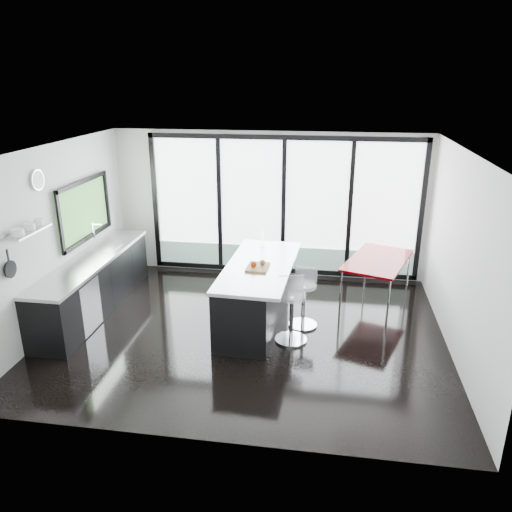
% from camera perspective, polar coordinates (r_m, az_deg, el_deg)
% --- Properties ---
extents(floor, '(6.00, 5.00, 0.00)m').
position_cam_1_polar(floor, '(7.85, -1.07, -8.62)').
color(floor, black).
rests_on(floor, ground).
extents(ceiling, '(6.00, 5.00, 0.00)m').
position_cam_1_polar(ceiling, '(6.96, -1.22, 12.07)').
color(ceiling, white).
rests_on(ceiling, wall_back).
extents(wall_back, '(6.00, 0.09, 2.80)m').
position_cam_1_polar(wall_back, '(9.63, 2.99, 4.97)').
color(wall_back, silver).
rests_on(wall_back, ground).
extents(wall_front, '(6.00, 0.00, 2.80)m').
position_cam_1_polar(wall_front, '(5.04, -6.07, -8.02)').
color(wall_front, silver).
rests_on(wall_front, ground).
extents(wall_left, '(0.26, 5.00, 2.80)m').
position_cam_1_polar(wall_left, '(8.49, -21.04, 3.63)').
color(wall_left, silver).
rests_on(wall_left, ground).
extents(wall_right, '(0.00, 5.00, 2.80)m').
position_cam_1_polar(wall_right, '(7.41, 22.37, -0.13)').
color(wall_right, silver).
rests_on(wall_right, ground).
extents(counter_cabinets, '(0.69, 3.24, 1.36)m').
position_cam_1_polar(counter_cabinets, '(8.80, -18.06, -3.04)').
color(counter_cabinets, black).
rests_on(counter_cabinets, floor).
extents(island, '(1.11, 2.44, 1.28)m').
position_cam_1_polar(island, '(7.97, -0.15, -4.16)').
color(island, black).
rests_on(island, floor).
extents(bar_stool_near, '(0.56, 0.56, 0.76)m').
position_cam_1_polar(bar_stool_near, '(7.44, 4.07, -7.04)').
color(bar_stool_near, silver).
rests_on(bar_stool_near, floor).
extents(bar_stool_far, '(0.51, 0.51, 0.73)m').
position_cam_1_polar(bar_stool_far, '(7.90, 5.43, -5.58)').
color(bar_stool_far, silver).
rests_on(bar_stool_far, floor).
extents(red_table, '(1.34, 1.74, 0.82)m').
position_cam_1_polar(red_table, '(8.84, 13.55, -2.86)').
color(red_table, '#6E0003').
rests_on(red_table, floor).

